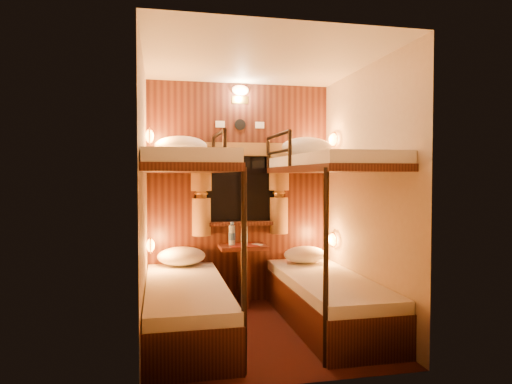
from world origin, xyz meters
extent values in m
plane|color=#3B1110|center=(0.00, 0.00, 0.00)|extent=(2.10, 2.10, 0.00)
plane|color=silver|center=(0.00, 0.00, 2.40)|extent=(2.10, 2.10, 0.00)
plane|color=#C6B293|center=(0.00, 1.05, 1.20)|extent=(2.40, 0.00, 2.40)
plane|color=#C6B293|center=(0.00, -1.05, 1.20)|extent=(2.40, 0.00, 2.40)
plane|color=#C6B293|center=(-1.00, 0.00, 1.20)|extent=(0.00, 2.40, 2.40)
plane|color=#C6B293|center=(1.00, 0.00, 1.20)|extent=(0.00, 2.40, 2.40)
cube|color=black|center=(0.00, 1.04, 1.20)|extent=(2.00, 0.03, 2.40)
cube|color=black|center=(-0.65, 0.07, 0.17)|extent=(0.70, 1.90, 0.35)
cube|color=silver|center=(-0.65, 0.07, 0.40)|extent=(0.68, 1.88, 0.10)
cube|color=black|center=(-0.65, 0.07, 1.45)|extent=(0.70, 1.90, 0.06)
cube|color=silver|center=(-0.65, 0.07, 1.53)|extent=(0.68, 1.88, 0.10)
cylinder|color=black|center=(-0.30, -0.83, 0.72)|extent=(0.04, 0.04, 1.45)
cylinder|color=black|center=(-0.30, 0.95, 1.64)|extent=(0.04, 0.04, 0.32)
cylinder|color=black|center=(-0.30, 0.10, 1.64)|extent=(0.04, 0.04, 0.32)
cylinder|color=black|center=(-0.30, 0.53, 1.80)|extent=(0.04, 0.85, 0.04)
cylinder|color=black|center=(-0.30, 0.53, 1.63)|extent=(0.03, 0.85, 0.03)
cube|color=black|center=(0.65, 0.07, 0.17)|extent=(0.70, 1.90, 0.35)
cube|color=silver|center=(0.65, 0.07, 0.40)|extent=(0.68, 1.88, 0.10)
cube|color=black|center=(0.65, 0.07, 1.45)|extent=(0.70, 1.90, 0.06)
cube|color=silver|center=(0.65, 0.07, 1.53)|extent=(0.68, 1.88, 0.10)
cylinder|color=black|center=(0.30, -0.83, 0.72)|extent=(0.04, 0.04, 1.45)
cylinder|color=black|center=(0.30, 0.95, 1.64)|extent=(0.04, 0.04, 0.32)
cylinder|color=black|center=(0.30, 0.10, 1.64)|extent=(0.04, 0.04, 0.32)
cylinder|color=black|center=(0.30, 0.53, 1.80)|extent=(0.04, 0.85, 0.04)
cylinder|color=black|center=(0.30, 0.53, 1.63)|extent=(0.03, 0.85, 0.03)
cube|color=black|center=(0.00, 1.02, 1.25)|extent=(0.98, 0.02, 0.78)
cube|color=black|center=(0.00, 1.01, 1.25)|extent=(0.90, 0.01, 0.70)
cube|color=black|center=(0.00, 0.97, 0.87)|extent=(1.00, 0.12, 0.04)
cube|color=brown|center=(0.00, 0.98, 1.68)|extent=(1.10, 0.06, 0.14)
cylinder|color=brown|center=(-0.43, 0.97, 1.43)|extent=(0.22, 0.22, 0.40)
cylinder|color=brown|center=(-0.43, 0.97, 1.20)|extent=(0.11, 0.11, 0.12)
cylinder|color=brown|center=(-0.43, 0.97, 0.95)|extent=(0.20, 0.20, 0.40)
torus|color=gold|center=(-0.43, 0.97, 1.20)|extent=(0.14, 0.14, 0.02)
cylinder|color=brown|center=(0.43, 0.97, 1.43)|extent=(0.22, 0.22, 0.40)
cylinder|color=brown|center=(0.43, 0.97, 1.20)|extent=(0.11, 0.11, 0.12)
cylinder|color=brown|center=(0.43, 0.97, 0.95)|extent=(0.20, 0.20, 0.40)
torus|color=gold|center=(0.43, 0.97, 1.20)|extent=(0.14, 0.14, 0.02)
cylinder|color=black|center=(0.00, 1.02, 1.95)|extent=(0.12, 0.02, 0.12)
cube|color=silver|center=(-0.22, 1.02, 1.95)|extent=(0.10, 0.01, 0.07)
cube|color=silver|center=(0.22, 1.02, 1.95)|extent=(0.10, 0.01, 0.07)
cube|color=gold|center=(0.00, 1.02, 2.22)|extent=(0.18, 0.01, 0.08)
ellipsoid|color=#FFCC8C|center=(0.00, 1.00, 2.32)|extent=(0.18, 0.09, 0.11)
ellipsoid|color=orange|center=(-0.96, 0.70, 0.70)|extent=(0.08, 0.20, 0.13)
torus|color=gold|center=(-0.96, 0.70, 0.70)|extent=(0.02, 0.17, 0.17)
ellipsoid|color=orange|center=(-0.96, 0.70, 1.78)|extent=(0.08, 0.20, 0.13)
torus|color=gold|center=(-0.96, 0.70, 1.78)|extent=(0.02, 0.17, 0.17)
ellipsoid|color=orange|center=(0.96, 0.70, 0.70)|extent=(0.08, 0.20, 0.13)
torus|color=gold|center=(0.96, 0.70, 0.70)|extent=(0.02, 0.17, 0.17)
ellipsoid|color=orange|center=(0.96, 0.70, 1.78)|extent=(0.08, 0.20, 0.13)
torus|color=gold|center=(0.96, 0.70, 1.78)|extent=(0.02, 0.17, 0.17)
cube|color=#5F2815|center=(0.00, 0.85, 0.63)|extent=(0.50, 0.34, 0.04)
cube|color=black|center=(0.00, 0.85, 0.30)|extent=(0.08, 0.30, 0.61)
cube|color=maroon|center=(0.00, 0.85, 0.65)|extent=(0.30, 0.34, 0.01)
cylinder|color=#99BFE5|center=(-0.12, 0.85, 0.76)|extent=(0.07, 0.07, 0.21)
cylinder|color=#3C65B4|center=(-0.12, 0.85, 0.75)|extent=(0.07, 0.07, 0.07)
cylinder|color=#3C65B4|center=(-0.12, 0.85, 0.88)|extent=(0.04, 0.04, 0.03)
cylinder|color=#99BFE5|center=(0.01, 0.80, 0.75)|extent=(0.07, 0.07, 0.21)
cylinder|color=#3C65B4|center=(0.01, 0.80, 0.74)|extent=(0.07, 0.07, 0.07)
cylinder|color=#3C65B4|center=(0.01, 0.80, 0.88)|extent=(0.04, 0.04, 0.03)
cube|color=silver|center=(0.14, 0.87, 0.65)|extent=(0.10, 0.08, 0.01)
cube|color=silver|center=(0.16, 0.82, 0.65)|extent=(0.10, 0.09, 0.01)
ellipsoid|color=silver|center=(-0.65, 0.85, 0.55)|extent=(0.50, 0.35, 0.20)
ellipsoid|color=silver|center=(0.65, 0.72, 0.55)|extent=(0.46, 0.33, 0.18)
ellipsoid|color=silver|center=(-0.65, 0.82, 1.69)|extent=(0.54, 0.38, 0.21)
ellipsoid|color=silver|center=(0.65, 0.68, 1.69)|extent=(0.53, 0.38, 0.21)
camera|label=1|loc=(-0.87, -3.92, 1.39)|focal=32.00mm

